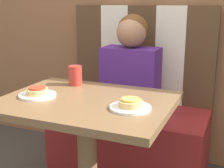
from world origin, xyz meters
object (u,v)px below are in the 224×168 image
Objects in this scene: plate_right at (130,108)px; person at (131,64)px; plate_left at (38,95)px; pizza_left at (37,91)px; drinking_cup at (75,75)px; pizza_right at (130,103)px.

person is at bearing 109.29° from plate_right.
person is 3.50× the size of plate_left.
drinking_cup is (0.07, 0.28, 0.03)m from pizza_left.
pizza_left is at bearing -109.29° from person.
pizza_right is at bearing -90.00° from plate_right.
pizza_right is at bearing -0.00° from plate_left.
person is 5.85× the size of drinking_cup.
pizza_left is 1.00× the size of pizza_right.
drinking_cup is (-0.44, 0.28, 0.05)m from plate_right.
person is 0.48m from drinking_cup.
pizza_left is 0.97× the size of drinking_cup.
person reaches higher than plate_right.
drinking_cup is at bearing 76.52° from pizza_left.
plate_right is (0.50, 0.00, 0.00)m from plate_left.
person reaches higher than drinking_cup.
pizza_left is at bearing 180.00° from pizza_right.
plate_left is (-0.25, -0.72, -0.05)m from person.
plate_left is at bearing 180.00° from pizza_right.
drinking_cup is at bearing 147.71° from pizza_right.
person is at bearing 70.71° from plate_left.
plate_right is 1.72× the size of pizza_right.
pizza_left is (0.00, -0.00, 0.02)m from plate_left.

